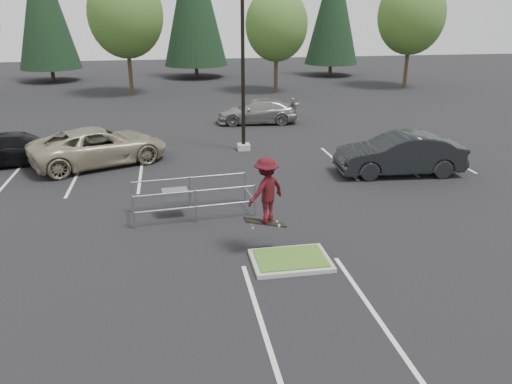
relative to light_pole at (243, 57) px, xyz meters
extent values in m
plane|color=black|center=(-0.50, -12.00, -4.56)|extent=(120.00, 120.00, 0.00)
cube|color=#A19E96|center=(-0.50, -12.00, -4.50)|extent=(2.20, 1.60, 0.12)
cube|color=#38631F|center=(-0.50, -12.00, -4.42)|extent=(1.95, 1.35, 0.05)
cube|color=silver|center=(-5.00, -3.00, -4.56)|extent=(0.12, 5.20, 0.01)
cube|color=silver|center=(-7.70, -3.00, -4.56)|extent=(0.12, 5.20, 0.01)
cube|color=silver|center=(-10.40, -3.00, -4.56)|extent=(0.12, 5.20, 0.01)
cube|color=silver|center=(4.00, -3.00, -4.56)|extent=(0.12, 5.20, 0.01)
cube|color=silver|center=(6.70, -3.00, -4.56)|extent=(0.12, 5.20, 0.01)
cube|color=silver|center=(9.40, -3.00, -4.56)|extent=(0.12, 5.20, 0.01)
cube|color=silver|center=(-1.85, -15.00, -4.56)|extent=(0.12, 6.00, 0.01)
cube|color=silver|center=(0.85, -15.00, -4.56)|extent=(0.12, 6.00, 0.01)
cube|color=#A19E96|center=(0.00, 0.00, -4.41)|extent=(0.60, 0.60, 0.30)
cylinder|color=black|center=(0.00, 0.00, 0.44)|extent=(0.18, 0.18, 10.00)
cylinder|color=#38281C|center=(-6.50, 18.50, -2.81)|extent=(0.32, 0.32, 3.50)
ellipsoid|color=#29561F|center=(-6.50, 18.50, 1.70)|extent=(5.89, 5.89, 6.77)
sphere|color=#29561F|center=(-5.90, 18.20, 0.96)|extent=(3.68, 3.68, 3.68)
sphere|color=#29561F|center=(-7.00, 18.90, 1.15)|extent=(4.05, 4.05, 4.05)
cylinder|color=#38281C|center=(5.50, 17.80, -3.04)|extent=(0.32, 0.32, 3.04)
ellipsoid|color=#29561F|center=(5.50, 17.80, 0.88)|extent=(5.12, 5.12, 5.89)
sphere|color=#29561F|center=(6.10, 17.50, 0.24)|extent=(3.20, 3.20, 3.20)
sphere|color=#29561F|center=(5.00, 18.20, 0.40)|extent=(3.52, 3.52, 3.52)
cylinder|color=#38281C|center=(17.50, 18.30, -2.85)|extent=(0.32, 0.32, 3.42)
ellipsoid|color=#29561F|center=(17.50, 18.30, 1.56)|extent=(5.76, 5.76, 6.62)
sphere|color=#29561F|center=(18.10, 18.00, 0.84)|extent=(3.60, 3.60, 3.60)
sphere|color=#29561F|center=(17.00, 18.70, 1.02)|extent=(3.96, 3.96, 3.96)
cylinder|color=#38281C|center=(-14.50, 28.00, -3.96)|extent=(0.36, 0.36, 1.20)
cone|color=black|center=(-14.50, 28.00, 2.54)|extent=(5.72, 5.72, 11.80)
cylinder|color=#38281C|center=(-0.50, 28.50, -3.96)|extent=(0.36, 0.36, 1.20)
cylinder|color=#38281C|center=(13.50, 27.50, -3.96)|extent=(0.36, 0.36, 1.20)
cone|color=black|center=(13.50, 27.50, 2.29)|extent=(5.50, 5.50, 11.30)
cylinder|color=#909298|center=(-4.96, -8.89, -3.98)|extent=(0.06, 0.06, 1.17)
cylinder|color=#909298|center=(-5.08, -7.47, -3.98)|extent=(0.06, 0.06, 1.17)
cylinder|color=#909298|center=(-2.94, -8.71, -3.98)|extent=(0.06, 0.06, 1.17)
cylinder|color=#909298|center=(-3.06, -7.29, -3.98)|extent=(0.06, 0.06, 1.17)
cylinder|color=#909298|center=(-0.92, -8.53, -3.98)|extent=(0.06, 0.06, 1.17)
cylinder|color=#909298|center=(-1.04, -7.11, -3.98)|extent=(0.06, 0.06, 1.17)
cylinder|color=#909298|center=(-2.94, -8.71, -4.00)|extent=(4.05, 0.41, 0.05)
cylinder|color=#909298|center=(-2.94, -8.71, -3.44)|extent=(4.05, 0.41, 0.05)
cylinder|color=#909298|center=(-3.06, -7.29, -4.00)|extent=(4.05, 0.41, 0.05)
cylinder|color=#909298|center=(-3.06, -7.29, -3.44)|extent=(4.05, 0.41, 0.05)
cube|color=#909298|center=(-3.61, -8.05, -3.83)|extent=(0.91, 0.60, 0.49)
cube|color=black|center=(-1.09, -11.24, -3.61)|extent=(1.25, 0.46, 0.36)
cylinder|color=beige|center=(-1.47, -11.37, -3.68)|extent=(0.08, 0.04, 0.08)
cylinder|color=beige|center=(-1.47, -11.11, -3.68)|extent=(0.08, 0.04, 0.08)
cylinder|color=beige|center=(-0.71, -11.37, -3.68)|extent=(0.08, 0.04, 0.08)
cylinder|color=beige|center=(-0.71, -11.11, -3.68)|extent=(0.08, 0.04, 0.08)
imported|color=maroon|center=(-1.09, -11.24, -2.60)|extent=(1.42, 1.26, 1.91)
imported|color=gray|center=(-6.92, -1.36, -3.71)|extent=(6.71, 4.98, 1.69)
imported|color=black|center=(-10.50, -0.50, -3.84)|extent=(5.26, 2.95, 1.44)
imported|color=black|center=(6.00, -5.00, -3.67)|extent=(5.51, 2.27, 1.77)
imported|color=gray|center=(1.80, 6.00, -3.83)|extent=(5.15, 2.46, 1.45)
camera|label=1|loc=(-3.66, -24.19, 2.23)|focal=35.00mm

